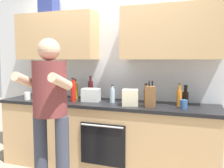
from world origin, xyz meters
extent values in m
cube|color=silver|center=(0.00, 0.36, 1.25)|extent=(4.00, 0.06, 2.50)
cube|color=tan|center=(-0.80, 0.17, 1.77)|extent=(1.20, 0.32, 0.65)
cube|color=tan|center=(0.80, 0.17, 1.77)|extent=(1.20, 0.32, 0.65)
cylinder|color=silver|center=(0.80, 0.17, 2.15)|extent=(0.28, 0.28, 0.10)
cube|color=navy|center=(-0.92, 0.17, 2.21)|extent=(0.24, 0.20, 0.22)
cube|color=tan|center=(0.00, 0.00, 0.43)|extent=(2.80, 0.60, 0.86)
cube|color=black|center=(0.00, 0.00, 0.88)|extent=(2.84, 0.64, 0.04)
cube|color=black|center=(0.10, -0.31, 0.45)|extent=(0.56, 0.02, 0.50)
cylinder|color=silver|center=(0.10, -0.33, 0.68)|extent=(0.52, 0.02, 0.02)
cylinder|color=#383D4C|center=(-0.39, -0.82, 0.44)|extent=(0.14, 0.14, 0.88)
cylinder|color=#383D4C|center=(-0.13, -0.82, 0.44)|extent=(0.14, 0.14, 0.88)
cylinder|color=brown|center=(-0.26, -0.82, 1.16)|extent=(0.34, 0.34, 0.55)
sphere|color=#D8AD8C|center=(-0.26, -0.82, 1.55)|extent=(0.22, 0.22, 0.22)
cylinder|color=#D8AD8C|center=(-0.46, -0.94, 1.24)|extent=(0.09, 0.31, 0.19)
cylinder|color=#D8AD8C|center=(-0.06, -0.94, 1.24)|extent=(0.09, 0.31, 0.19)
cylinder|color=black|center=(1.00, 0.17, 0.98)|extent=(0.07, 0.07, 0.15)
cylinder|color=black|center=(1.00, 0.17, 1.09)|extent=(0.04, 0.04, 0.07)
cylinder|color=black|center=(1.00, 0.17, 1.13)|extent=(0.05, 0.05, 0.02)
cylinder|color=orange|center=(0.93, 0.06, 1.00)|extent=(0.06, 0.06, 0.19)
cylinder|color=orange|center=(0.93, 0.06, 1.12)|extent=(0.03, 0.03, 0.06)
cylinder|color=black|center=(0.93, 0.06, 1.16)|extent=(0.03, 0.03, 0.01)
cylinder|color=red|center=(-0.40, -0.08, 1.03)|extent=(0.07, 0.07, 0.25)
cylinder|color=red|center=(-0.40, -0.08, 1.17)|extent=(0.03, 0.03, 0.04)
cylinder|color=black|center=(-0.40, -0.08, 1.20)|extent=(0.04, 0.04, 0.02)
cylinder|color=silver|center=(0.11, 0.01, 0.99)|extent=(0.06, 0.06, 0.18)
cylinder|color=silver|center=(0.11, 0.01, 1.10)|extent=(0.03, 0.03, 0.04)
cylinder|color=black|center=(0.11, 0.01, 1.12)|extent=(0.03, 0.03, 0.01)
cylinder|color=olive|center=(-0.48, 0.12, 1.01)|extent=(0.08, 0.08, 0.22)
cylinder|color=olive|center=(-0.48, 0.12, 1.14)|extent=(0.03, 0.03, 0.04)
cylinder|color=black|center=(-0.48, 0.12, 1.17)|extent=(0.04, 0.04, 0.02)
cylinder|color=#8C4C14|center=(0.52, 0.12, 0.98)|extent=(0.06, 0.06, 0.17)
cylinder|color=#8C4C14|center=(0.52, 0.12, 1.10)|extent=(0.03, 0.03, 0.06)
cylinder|color=black|center=(0.52, 0.12, 1.14)|extent=(0.04, 0.04, 0.02)
cylinder|color=#471419|center=(-0.29, 0.21, 1.02)|extent=(0.07, 0.07, 0.25)
cylinder|color=#471419|center=(-0.29, 0.21, 1.18)|extent=(0.03, 0.03, 0.06)
cylinder|color=black|center=(-0.29, 0.21, 1.21)|extent=(0.03, 0.03, 0.02)
cylinder|color=white|center=(-1.06, -0.18, 0.95)|extent=(0.08, 0.08, 0.10)
cylinder|color=#33598C|center=(0.99, -0.09, 0.95)|extent=(0.09, 0.09, 0.10)
cylinder|color=silver|center=(-0.86, 0.09, 0.95)|extent=(0.27, 0.27, 0.10)
cube|color=brown|center=(0.62, -0.12, 1.02)|extent=(0.10, 0.14, 0.24)
cylinder|color=black|center=(0.61, -0.14, 1.17)|extent=(0.02, 0.02, 0.06)
cylinder|color=black|center=(0.64, -0.10, 1.17)|extent=(0.02, 0.02, 0.06)
cylinder|color=#9E6647|center=(-0.57, -0.11, 0.96)|extent=(0.13, 0.13, 0.11)
sphere|color=#2D6B28|center=(-0.57, -0.11, 1.08)|extent=(0.16, 0.16, 0.16)
cube|color=beige|center=(0.37, -0.09, 0.99)|extent=(0.23, 0.24, 0.19)
cube|color=silver|center=(-0.19, 0.00, 0.98)|extent=(0.25, 0.18, 0.17)
camera|label=1|loc=(1.15, -2.89, 1.45)|focal=39.10mm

